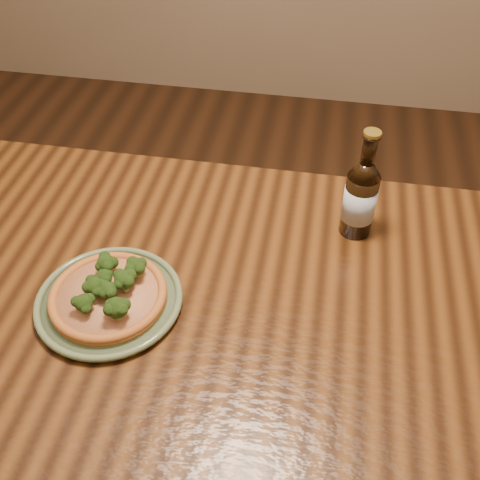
% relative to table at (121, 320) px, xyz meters
% --- Properties ---
extents(table, '(1.60, 0.90, 0.75)m').
position_rel_table_xyz_m(table, '(0.00, 0.00, 0.00)').
color(table, '#4A2910').
rests_on(table, ground).
extents(plate, '(0.28, 0.28, 0.02)m').
position_rel_table_xyz_m(plate, '(0.00, -0.03, 0.10)').
color(plate, '#566848').
rests_on(plate, table).
extents(pizza, '(0.22, 0.22, 0.07)m').
position_rel_table_xyz_m(pizza, '(0.00, -0.03, 0.12)').
color(pizza, '#AE6227').
rests_on(pizza, plate).
extents(beer_bottle, '(0.07, 0.07, 0.25)m').
position_rel_table_xyz_m(beer_bottle, '(0.46, 0.26, 0.19)').
color(beer_bottle, black).
rests_on(beer_bottle, table).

